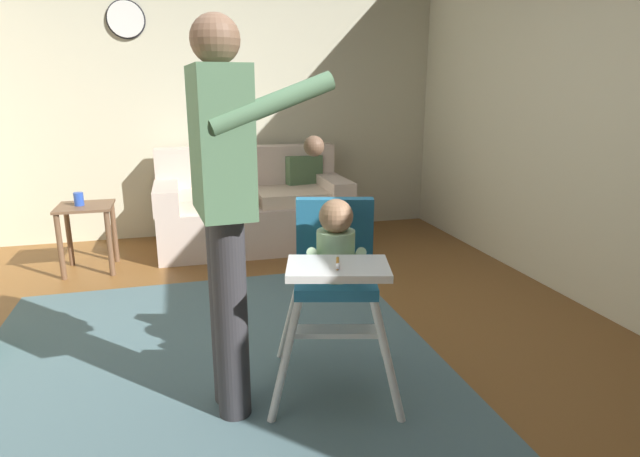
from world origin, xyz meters
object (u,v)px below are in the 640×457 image
(sippy_cup, at_px, (79,199))
(wall_clock, at_px, (126,19))
(side_table, at_px, (87,223))
(adult_standing, at_px, (225,202))
(couch, at_px, (253,208))
(high_chair, at_px, (335,261))

(sippy_cup, xyz_separation_m, wall_clock, (0.39, 0.86, 1.38))
(side_table, bearing_deg, adult_standing, -67.39)
(couch, xyz_separation_m, adult_standing, (-0.45, -2.50, 0.60))
(couch, distance_m, adult_standing, 2.61)
(wall_clock, bearing_deg, adult_standing, -79.99)
(side_table, bearing_deg, wall_clock, 67.53)
(adult_standing, height_order, wall_clock, wall_clock)
(couch, bearing_deg, wall_clock, -116.12)
(high_chair, distance_m, adult_standing, 0.57)
(side_table, relative_size, wall_clock, 1.60)
(couch, relative_size, adult_standing, 1.00)
(sippy_cup, relative_size, wall_clock, 0.31)
(side_table, distance_m, sippy_cup, 0.19)
(side_table, bearing_deg, sippy_cup, 180.00)
(couch, height_order, adult_standing, adult_standing)
(wall_clock, bearing_deg, side_table, -112.47)
(adult_standing, height_order, side_table, adult_standing)
(adult_standing, xyz_separation_m, side_table, (-0.88, 2.12, -0.56))
(high_chair, distance_m, sippy_cup, 2.51)
(adult_standing, bearing_deg, sippy_cup, 108.79)
(side_table, height_order, sippy_cup, sippy_cup)
(high_chair, relative_size, wall_clock, 2.85)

